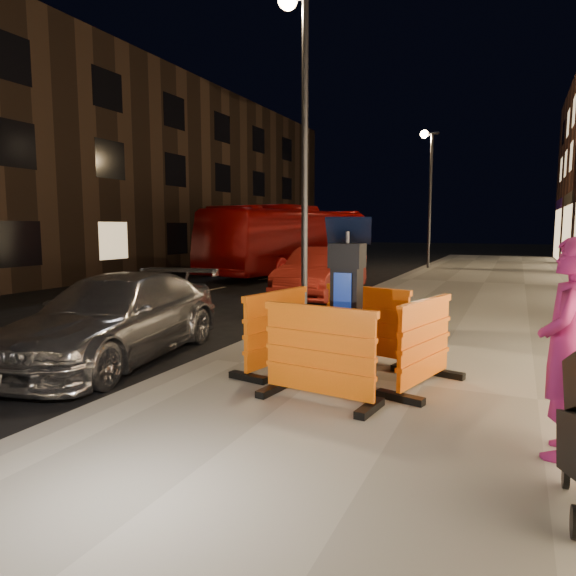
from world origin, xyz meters
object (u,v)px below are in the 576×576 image
at_px(parking_kiosk, 346,304).
at_px(barrier_kerbside, 277,331).
at_px(barrier_front, 319,354).
at_px(barrier_back, 367,324).
at_px(bus_doubledecker, 293,274).
at_px(barrier_bldgside, 424,344).
at_px(car_red, 322,298).
at_px(man, 566,348).
at_px(car_silver, 117,359).

height_order(parking_kiosk, barrier_kerbside, parking_kiosk).
xyz_separation_m(barrier_front, barrier_back, (0.00, 1.90, 0.00)).
relative_size(parking_kiosk, barrier_front, 1.40).
height_order(barrier_front, bus_doubledecker, bus_doubledecker).
xyz_separation_m(parking_kiosk, barrier_back, (0.00, 0.95, -0.41)).
bearing_deg(barrier_back, barrier_bldgside, -29.31).
distance_m(barrier_front, car_red, 9.12).
xyz_separation_m(bus_doubledecker, man, (9.22, -15.67, 1.05)).
bearing_deg(car_silver, barrier_bldgside, -8.45).
distance_m(car_silver, car_red, 7.60).
relative_size(barrier_bldgside, car_red, 0.31).
distance_m(barrier_back, car_silver, 3.86).
bearing_deg(barrier_front, parking_kiosk, 97.69).
distance_m(barrier_bldgside, car_silver, 4.69).
bearing_deg(barrier_kerbside, man, -101.99).
height_order(bus_doubledecker, man, man).
bearing_deg(barrier_front, barrier_bldgside, 52.69).
xyz_separation_m(parking_kiosk, barrier_kerbside, (-0.95, 0.00, -0.41)).
relative_size(barrier_back, barrier_kerbside, 1.00).
relative_size(car_red, man, 2.44).
bearing_deg(car_silver, car_red, 77.47).
distance_m(barrier_front, barrier_bldgside, 1.34).
bearing_deg(bus_doubledecker, barrier_front, -57.84).
bearing_deg(parking_kiosk, barrier_back, 102.69).
xyz_separation_m(barrier_front, bus_doubledecker, (-6.93, 15.27, -0.67)).
relative_size(barrier_back, man, 0.75).
distance_m(barrier_back, barrier_kerbside, 1.34).
relative_size(barrier_front, barrier_bldgside, 1.00).
bearing_deg(barrier_front, barrier_kerbside, 142.69).
bearing_deg(barrier_back, parking_kiosk, -74.31).
xyz_separation_m(barrier_back, barrier_bldgside, (0.95, -0.95, 0.00)).
height_order(parking_kiosk, barrier_front, parking_kiosk).
bearing_deg(barrier_bldgside, barrier_front, 149.69).
distance_m(car_silver, bus_doubledecker, 14.66).
xyz_separation_m(barrier_front, barrier_kerbside, (-0.95, 0.95, 0.00)).
relative_size(car_silver, car_red, 1.01).
height_order(barrier_front, barrier_back, same).
bearing_deg(barrier_bldgside, man, -120.69).
xyz_separation_m(barrier_kerbside, car_red, (-2.17, 7.60, -0.67)).
bearing_deg(car_red, barrier_kerbside, -76.36).
bearing_deg(man, barrier_back, -124.13).
bearing_deg(barrier_kerbside, car_red, 26.60).
bearing_deg(bus_doubledecker, barrier_kerbside, -59.58).
bearing_deg(bus_doubledecker, car_red, -52.66).
bearing_deg(parking_kiosk, car_silver, -167.60).
distance_m(barrier_kerbside, car_silver, 2.82).
bearing_deg(man, bus_doubledecker, -138.44).
bearing_deg(barrier_kerbside, barrier_bldgside, -79.31).
bearing_deg(man, car_silver, -91.83).
distance_m(barrier_front, barrier_back, 1.90).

